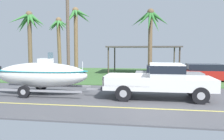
{
  "coord_description": "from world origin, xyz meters",
  "views": [
    {
      "loc": [
        -0.51,
        -11.46,
        2.54
      ],
      "look_at": [
        -2.41,
        0.6,
        1.42
      ],
      "focal_mm": 36.37,
      "sensor_mm": 36.0,
      "label": 1
    }
  ],
  "objects_px": {
    "palm_tree_near_left": "(58,31)",
    "palm_tree_far_left": "(29,27)",
    "palm_tree_near_right": "(76,25)",
    "utility_pole": "(68,25)",
    "pickup_truck_towing": "(165,79)",
    "palm_tree_mid": "(151,27)",
    "carport_awning": "(144,48)",
    "parked_sedan_far": "(167,75)",
    "boat_on_trailer": "(41,75)",
    "parked_sedan_near": "(206,73)"
  },
  "relations": [
    {
      "from": "palm_tree_near_left",
      "to": "palm_tree_far_left",
      "type": "distance_m",
      "value": 7.2
    },
    {
      "from": "palm_tree_near_right",
      "to": "utility_pole",
      "type": "xyz_separation_m",
      "value": [
        0.36,
        -3.1,
        -0.36
      ]
    },
    {
      "from": "palm_tree_near_right",
      "to": "utility_pole",
      "type": "distance_m",
      "value": 3.14
    },
    {
      "from": "pickup_truck_towing",
      "to": "palm_tree_mid",
      "type": "xyz_separation_m",
      "value": [
        -0.7,
        6.91,
        3.34
      ]
    },
    {
      "from": "carport_awning",
      "to": "utility_pole",
      "type": "distance_m",
      "value": 9.18
    },
    {
      "from": "parked_sedan_far",
      "to": "palm_tree_near_left",
      "type": "xyz_separation_m",
      "value": [
        -12.09,
        9.43,
        4.06
      ]
    },
    {
      "from": "pickup_truck_towing",
      "to": "palm_tree_mid",
      "type": "height_order",
      "value": "palm_tree_mid"
    },
    {
      "from": "palm_tree_far_left",
      "to": "palm_tree_mid",
      "type": "bearing_deg",
      "value": -1.56
    },
    {
      "from": "carport_awning",
      "to": "boat_on_trailer",
      "type": "bearing_deg",
      "value": -115.02
    },
    {
      "from": "palm_tree_near_right",
      "to": "palm_tree_mid",
      "type": "height_order",
      "value": "palm_tree_near_right"
    },
    {
      "from": "pickup_truck_towing",
      "to": "carport_awning",
      "type": "bearing_deg",
      "value": 96.46
    },
    {
      "from": "parked_sedan_far",
      "to": "utility_pole",
      "type": "xyz_separation_m",
      "value": [
        -7.32,
        -0.47,
        3.66
      ]
    },
    {
      "from": "boat_on_trailer",
      "to": "palm_tree_near_right",
      "type": "bearing_deg",
      "value": 92.81
    },
    {
      "from": "pickup_truck_towing",
      "to": "utility_pole",
      "type": "bearing_deg",
      "value": 146.5
    },
    {
      "from": "parked_sedan_near",
      "to": "palm_tree_far_left",
      "type": "bearing_deg",
      "value": 179.62
    },
    {
      "from": "boat_on_trailer",
      "to": "palm_tree_far_left",
      "type": "bearing_deg",
      "value": 122.44
    },
    {
      "from": "boat_on_trailer",
      "to": "palm_tree_mid",
      "type": "distance_m",
      "value": 9.75
    },
    {
      "from": "parked_sedan_near",
      "to": "palm_tree_near_left",
      "type": "height_order",
      "value": "palm_tree_near_left"
    },
    {
      "from": "carport_awning",
      "to": "palm_tree_mid",
      "type": "xyz_separation_m",
      "value": [
        0.62,
        -4.77,
        1.64
      ]
    },
    {
      "from": "boat_on_trailer",
      "to": "parked_sedan_far",
      "type": "bearing_deg",
      "value": 34.18
    },
    {
      "from": "carport_awning",
      "to": "palm_tree_near_left",
      "type": "relative_size",
      "value": 1.11
    },
    {
      "from": "palm_tree_mid",
      "to": "boat_on_trailer",
      "type": "bearing_deg",
      "value": -131.33
    },
    {
      "from": "boat_on_trailer",
      "to": "utility_pole",
      "type": "height_order",
      "value": "utility_pole"
    },
    {
      "from": "parked_sedan_near",
      "to": "utility_pole",
      "type": "bearing_deg",
      "value": -166.07
    },
    {
      "from": "boat_on_trailer",
      "to": "utility_pole",
      "type": "bearing_deg",
      "value": 90.17
    },
    {
      "from": "utility_pole",
      "to": "palm_tree_mid",
      "type": "bearing_deg",
      "value": 21.64
    },
    {
      "from": "palm_tree_near_left",
      "to": "palm_tree_far_left",
      "type": "xyz_separation_m",
      "value": [
        0.21,
        -7.19,
        -0.22
      ]
    },
    {
      "from": "utility_pole",
      "to": "carport_awning",
      "type": "bearing_deg",
      "value": 52.76
    },
    {
      "from": "palm_tree_mid",
      "to": "palm_tree_far_left",
      "type": "bearing_deg",
      "value": 178.44
    },
    {
      "from": "boat_on_trailer",
      "to": "palm_tree_near_left",
      "type": "height_order",
      "value": "palm_tree_near_left"
    },
    {
      "from": "parked_sedan_near",
      "to": "utility_pole",
      "type": "height_order",
      "value": "utility_pole"
    },
    {
      "from": "pickup_truck_towing",
      "to": "palm_tree_near_left",
      "type": "relative_size",
      "value": 0.89
    },
    {
      "from": "parked_sedan_far",
      "to": "carport_awning",
      "type": "distance_m",
      "value": 7.27
    },
    {
      "from": "parked_sedan_near",
      "to": "palm_tree_near_right",
      "type": "bearing_deg",
      "value": 177.39
    },
    {
      "from": "palm_tree_far_left",
      "to": "palm_tree_near_left",
      "type": "bearing_deg",
      "value": 91.69
    },
    {
      "from": "parked_sedan_near",
      "to": "parked_sedan_far",
      "type": "height_order",
      "value": "same"
    },
    {
      "from": "parked_sedan_far",
      "to": "palm_tree_mid",
      "type": "distance_m",
      "value": 4.35
    },
    {
      "from": "pickup_truck_towing",
      "to": "palm_tree_far_left",
      "type": "distance_m",
      "value": 13.89
    },
    {
      "from": "parked_sedan_far",
      "to": "utility_pole",
      "type": "distance_m",
      "value": 8.2
    },
    {
      "from": "carport_awning",
      "to": "palm_tree_mid",
      "type": "distance_m",
      "value": 5.09
    },
    {
      "from": "parked_sedan_near",
      "to": "carport_awning",
      "type": "height_order",
      "value": "carport_awning"
    },
    {
      "from": "palm_tree_near_right",
      "to": "palm_tree_mid",
      "type": "relative_size",
      "value": 1.07
    },
    {
      "from": "boat_on_trailer",
      "to": "palm_tree_near_left",
      "type": "distance_m",
      "value": 15.59
    },
    {
      "from": "boat_on_trailer",
      "to": "parked_sedan_far",
      "type": "xyz_separation_m",
      "value": [
        7.3,
        4.96,
        -0.45
      ]
    },
    {
      "from": "parked_sedan_far",
      "to": "palm_tree_near_left",
      "type": "relative_size",
      "value": 0.74
    },
    {
      "from": "pickup_truck_towing",
      "to": "parked_sedan_near",
      "type": "relative_size",
      "value": 1.22
    },
    {
      "from": "palm_tree_far_left",
      "to": "palm_tree_near_right",
      "type": "bearing_deg",
      "value": 5.38
    },
    {
      "from": "parked_sedan_far",
      "to": "palm_tree_near_left",
      "type": "height_order",
      "value": "palm_tree_near_left"
    },
    {
      "from": "palm_tree_far_left",
      "to": "pickup_truck_towing",
      "type": "bearing_deg",
      "value": -32.38
    },
    {
      "from": "boat_on_trailer",
      "to": "carport_awning",
      "type": "distance_m",
      "value": 12.99
    }
  ]
}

